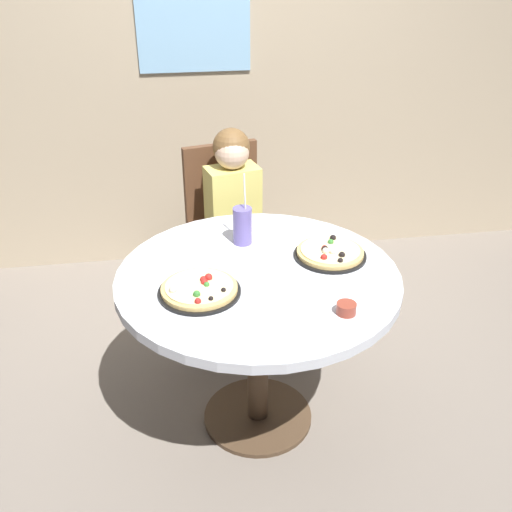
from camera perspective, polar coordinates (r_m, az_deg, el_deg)
ground_plane at (r=2.75m, az=0.17°, el=-15.25°), size 8.00×8.00×0.00m
wall_with_window at (r=3.62m, az=-4.25°, el=21.47°), size 5.20×0.14×2.90m
dining_table at (r=2.35m, az=0.19°, el=-4.01°), size 1.11×1.11×0.75m
chair_wooden at (r=3.18m, az=-2.78°, el=3.07°), size 0.48×0.48×0.95m
diner_child at (r=3.05m, az=-1.69°, el=0.89°), size 0.33×0.43×1.08m
pizza_veggie at (r=2.42m, az=7.16°, el=0.30°), size 0.30×0.30×0.05m
pizza_cheese at (r=2.17m, az=-5.48°, el=-3.23°), size 0.31×0.31×0.05m
soda_cup at (r=2.48m, az=-1.31°, el=2.96°), size 0.08×0.08×0.31m
sauce_bowl at (r=2.08m, az=8.70°, el=-5.02°), size 0.07×0.07×0.04m
plate_small at (r=2.65m, az=1.29°, el=2.86°), size 0.18×0.18×0.01m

